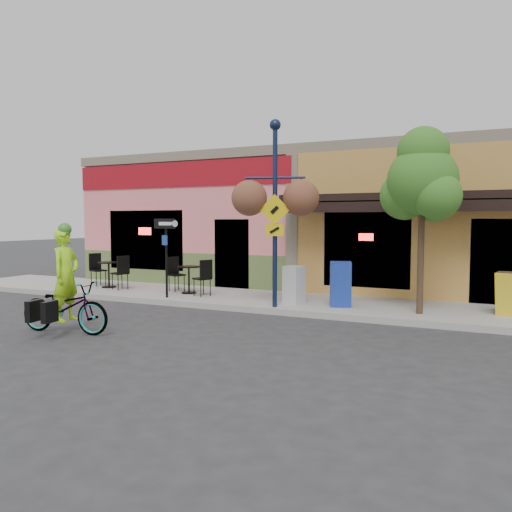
{
  "coord_description": "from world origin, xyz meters",
  "views": [
    {
      "loc": [
        4.22,
        -10.36,
        2.24
      ],
      "look_at": [
        -0.81,
        0.5,
        1.4
      ],
      "focal_mm": 35.0,
      "sensor_mm": 36.0,
      "label": 1
    }
  ],
  "objects": [
    {
      "name": "cafe_set_right",
      "position": [
        -3.56,
        1.82,
        0.67
      ],
      "size": [
        1.92,
        1.47,
        1.03
      ],
      "primitive_type": null,
      "rotation": [
        0.0,
        0.0,
        -0.4
      ],
      "color": "black",
      "rests_on": "sidewalk"
    },
    {
      "name": "bicycle",
      "position": [
        -3.4,
        -3.02,
        0.52
      ],
      "size": [
        2.06,
        0.94,
        1.04
      ],
      "primitive_type": "imported",
      "rotation": [
        0.0,
        0.0,
        1.7
      ],
      "color": "maroon",
      "rests_on": "ground"
    },
    {
      "name": "street_tree",
      "position": [
        2.89,
        1.31,
        2.26
      ],
      "size": [
        2.09,
        2.09,
        4.23
      ],
      "primitive_type": null,
      "rotation": [
        0.0,
        0.0,
        -0.32
      ],
      "color": "#3D7A26",
      "rests_on": "sidewalk"
    },
    {
      "name": "one_way_sign",
      "position": [
        -3.7,
        0.9,
        1.23
      ],
      "size": [
        0.85,
        0.36,
        2.16
      ],
      "primitive_type": null,
      "rotation": [
        0.0,
        0.0,
        -0.23
      ],
      "color": "black",
      "rests_on": "sidewalk"
    },
    {
      "name": "sandwich_board",
      "position": [
        4.71,
        1.67,
        0.64
      ],
      "size": [
        0.67,
        0.55,
        0.98
      ],
      "primitive_type": null,
      "rotation": [
        0.0,
        0.0,
        -0.23
      ],
      "color": "yellow",
      "rests_on": "sidewalk"
    },
    {
      "name": "ground",
      "position": [
        0.0,
        0.0,
        0.0
      ],
      "size": [
        90.0,
        90.0,
        0.0
      ],
      "primitive_type": "plane",
      "color": "#2D2D30",
      "rests_on": "ground"
    },
    {
      "name": "newspaper_box_blue",
      "position": [
        1.0,
        1.5,
        0.7
      ],
      "size": [
        0.61,
        0.58,
        1.1
      ],
      "primitive_type": null,
      "rotation": [
        0.0,
        0.0,
        0.34
      ],
      "color": "#1A35A1",
      "rests_on": "sidewalk"
    },
    {
      "name": "sidewalk",
      "position": [
        0.0,
        2.0,
        0.07
      ],
      "size": [
        24.0,
        3.0,
        0.15
      ],
      "primitive_type": "cube",
      "color": "#9E9B93",
      "rests_on": "ground"
    },
    {
      "name": "cyclist_rider",
      "position": [
        -3.35,
        -3.02,
        0.92
      ],
      "size": [
        0.52,
        0.72,
        1.85
      ],
      "primitive_type": "imported",
      "rotation": [
        0.0,
        0.0,
        1.7
      ],
      "color": "#B0FF1A",
      "rests_on": "ground"
    },
    {
      "name": "lamp_post",
      "position": [
        -0.43,
        0.75,
        2.41
      ],
      "size": [
        1.55,
        1.01,
        4.52
      ],
      "primitive_type": null,
      "rotation": [
        0.0,
        0.0,
        0.33
      ],
      "color": "#131F3E",
      "rests_on": "sidewalk"
    },
    {
      "name": "curb",
      "position": [
        0.0,
        0.55,
        0.07
      ],
      "size": [
        24.0,
        0.12,
        0.15
      ],
      "primitive_type": "cube",
      "color": "#A8A59E",
      "rests_on": "ground"
    },
    {
      "name": "building",
      "position": [
        0.0,
        7.5,
        2.25
      ],
      "size": [
        18.2,
        8.2,
        4.5
      ],
      "primitive_type": null,
      "color": "#F2777C",
      "rests_on": "ground"
    },
    {
      "name": "newspaper_box_grey",
      "position": [
        -0.16,
        1.37,
        0.63
      ],
      "size": [
        0.55,
        0.52,
        0.96
      ],
      "primitive_type": null,
      "rotation": [
        0.0,
        0.0,
        -0.31
      ],
      "color": "#BDBDBD",
      "rests_on": "sidewalk"
    },
    {
      "name": "cafe_set_left",
      "position": [
        -6.55,
        1.85,
        0.68
      ],
      "size": [
        1.95,
        1.4,
        1.06
      ],
      "primitive_type": null,
      "rotation": [
        0.0,
        0.0,
        -0.33
      ],
      "color": "black",
      "rests_on": "sidewalk"
    }
  ]
}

